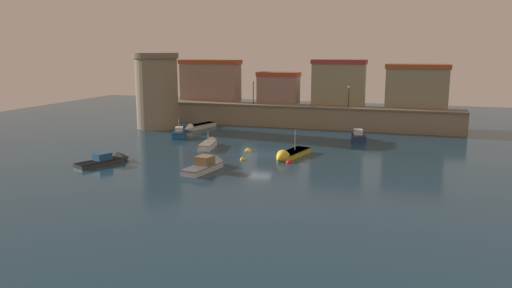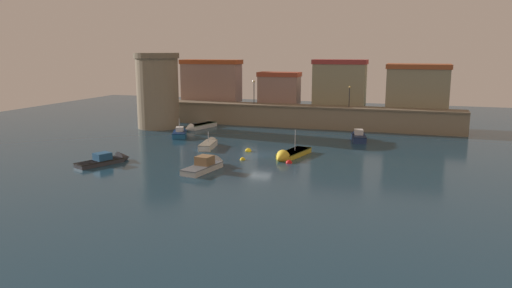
# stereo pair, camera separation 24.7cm
# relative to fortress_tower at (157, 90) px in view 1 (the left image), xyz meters

# --- Properties ---
(ground_plane) EXTENTS (118.63, 118.63, 0.00)m
(ground_plane) POSITION_rel_fortress_tower_xyz_m (20.79, -14.10, -5.71)
(ground_plane) COLOR #19384C
(quay_wall) EXTENTS (47.40, 3.56, 3.37)m
(quay_wall) POSITION_rel_fortress_tower_xyz_m (20.79, 7.31, -4.01)
(quay_wall) COLOR gray
(quay_wall) RESTS_ON ground
(old_town_backdrop) EXTENTS (42.88, 5.66, 7.14)m
(old_town_backdrop) POSITION_rel_fortress_tower_xyz_m (22.94, 11.01, 0.75)
(old_town_backdrop) COLOR gray
(old_town_backdrop) RESTS_ON ground
(fortress_tower) EXTENTS (6.78, 6.78, 11.30)m
(fortress_tower) POSITION_rel_fortress_tower_xyz_m (0.00, 0.00, 0.00)
(fortress_tower) COLOR gray
(fortress_tower) RESTS_ON ground
(quay_lamp_0) EXTENTS (0.32, 0.32, 3.63)m
(quay_lamp_0) POSITION_rel_fortress_tower_xyz_m (12.97, 7.31, 0.06)
(quay_lamp_0) COLOR black
(quay_lamp_0) RESTS_ON quay_wall
(quay_lamp_1) EXTENTS (0.32, 0.32, 3.11)m
(quay_lamp_1) POSITION_rel_fortress_tower_xyz_m (27.88, 7.31, -0.24)
(quay_lamp_1) COLOR black
(quay_lamp_1) RESTS_ON quay_wall
(moored_boat_0) EXTENTS (3.14, 6.93, 1.40)m
(moored_boat_0) POSITION_rel_fortress_tower_xyz_m (6.30, 0.59, -5.35)
(moored_boat_0) COLOR white
(moored_boat_0) RESTS_ON ground
(moored_boat_1) EXTENTS (3.94, 6.34, 1.77)m
(moored_boat_1) POSITION_rel_fortress_tower_xyz_m (6.75, -22.99, -5.36)
(moored_boat_1) COLOR #333338
(moored_boat_1) RESTS_ON ground
(moored_boat_2) EXTENTS (2.73, 6.67, 2.01)m
(moored_boat_2) POSITION_rel_fortress_tower_xyz_m (17.81, -22.18, -5.27)
(moored_boat_2) COLOR silver
(moored_boat_2) RESTS_ON ground
(moored_boat_3) EXTENTS (3.40, 5.08, 2.98)m
(moored_boat_3) POSITION_rel_fortress_tower_xyz_m (6.54, -5.93, -5.24)
(moored_boat_3) COLOR #195689
(moored_boat_3) RESTS_ON ground
(moored_boat_4) EXTENTS (2.56, 5.08, 1.88)m
(moored_boat_4) POSITION_rel_fortress_tower_xyz_m (30.35, -1.48, -5.19)
(moored_boat_4) COLOR navy
(moored_boat_4) RESTS_ON ground
(moored_boat_5) EXTENTS (2.29, 5.65, 2.33)m
(moored_boat_5) POSITION_rel_fortress_tower_xyz_m (13.45, -11.67, -5.33)
(moored_boat_5) COLOR white
(moored_boat_5) RESTS_ON ground
(moored_boat_6) EXTENTS (3.24, 7.04, 3.52)m
(moored_boat_6) POSITION_rel_fortress_tower_xyz_m (24.27, -14.68, -5.39)
(moored_boat_6) COLOR gold
(moored_boat_6) RESTS_ON ground
(mooring_buoy_0) EXTENTS (0.76, 0.76, 0.76)m
(mooring_buoy_0) POSITION_rel_fortress_tower_xyz_m (18.84, -12.74, -5.71)
(mooring_buoy_0) COLOR yellow
(mooring_buoy_0) RESTS_ON ground
(mooring_buoy_1) EXTENTS (0.60, 0.60, 0.60)m
(mooring_buoy_1) POSITION_rel_fortress_tower_xyz_m (19.73, -17.30, -5.71)
(mooring_buoy_1) COLOR yellow
(mooring_buoy_1) RESTS_ON ground
(mooring_buoy_2) EXTENTS (0.69, 0.69, 0.69)m
(mooring_buoy_2) POSITION_rel_fortress_tower_xyz_m (24.91, -17.17, -5.71)
(mooring_buoy_2) COLOR red
(mooring_buoy_2) RESTS_ON ground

